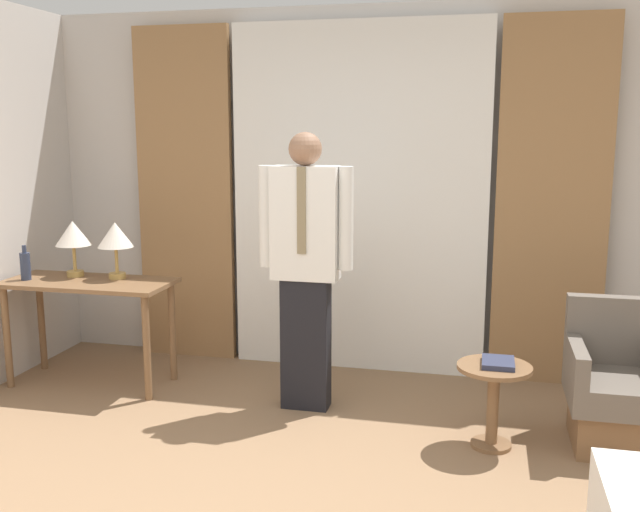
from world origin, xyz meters
TOP-DOWN VIEW (x-y plane):
  - wall_back at (0.00, 2.76)m, footprint 10.00×0.06m
  - curtain_sheer_center at (0.00, 2.63)m, footprint 1.90×0.06m
  - curtain_drape_left at (-1.37, 2.63)m, footprint 0.77×0.06m
  - curtain_drape_right at (1.37, 2.63)m, footprint 0.77×0.06m
  - desk at (-1.79, 1.85)m, footprint 1.19×0.52m
  - table_lamp_left at (-1.96, 1.97)m, footprint 0.25×0.25m
  - table_lamp_right at (-1.62, 1.97)m, footprint 0.25×0.25m
  - bottle_near_edge at (-2.23, 1.78)m, footprint 0.07×0.07m
  - person at (-0.18, 1.78)m, footprint 0.61×0.21m
  - armchair at (1.69, 1.64)m, footprint 0.53×0.61m
  - side_table at (1.01, 1.43)m, footprint 0.42×0.42m
  - book at (1.03, 1.44)m, footprint 0.18×0.22m

SIDE VIEW (x-z plane):
  - armchair at x=1.69m, z-range -0.10..0.73m
  - side_table at x=1.01m, z-range 0.09..0.58m
  - book at x=1.03m, z-range 0.49..0.52m
  - desk at x=-1.79m, z-range 0.26..1.02m
  - bottle_near_edge at x=-2.23m, z-range 0.74..0.98m
  - person at x=-0.18m, z-range 0.09..1.88m
  - table_lamp_left at x=-1.96m, z-range 0.86..1.26m
  - table_lamp_right at x=-1.62m, z-range 0.86..1.26m
  - curtain_sheer_center at x=0.00m, z-range 0.00..2.58m
  - curtain_drape_left at x=-1.37m, z-range 0.00..2.58m
  - curtain_drape_right at x=1.37m, z-range 0.00..2.58m
  - wall_back at x=0.00m, z-range 0.00..2.70m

